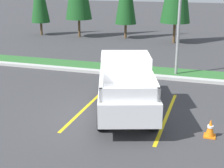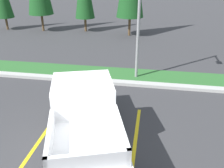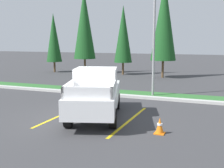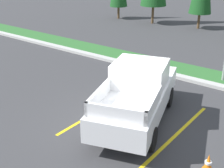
% 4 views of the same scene
% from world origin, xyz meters
% --- Properties ---
extents(ground_plane, '(120.00, 120.00, 0.00)m').
position_xyz_m(ground_plane, '(0.00, 0.00, 0.00)').
color(ground_plane, '#38383A').
extents(parking_line_near, '(0.12, 4.80, 0.01)m').
position_xyz_m(parking_line_near, '(-1.64, 0.34, 0.00)').
color(parking_line_near, yellow).
rests_on(parking_line_near, ground).
extents(parking_line_far, '(0.12, 4.80, 0.01)m').
position_xyz_m(parking_line_far, '(1.46, 0.34, 0.00)').
color(parking_line_far, yellow).
rests_on(parking_line_far, ground).
extents(curb_strip, '(56.00, 0.40, 0.15)m').
position_xyz_m(curb_strip, '(0.00, 5.00, 0.07)').
color(curb_strip, '#B2B2AD').
rests_on(curb_strip, ground).
extents(grass_median, '(56.00, 1.80, 0.06)m').
position_xyz_m(grass_median, '(0.00, 6.10, 0.03)').
color(grass_median, '#2D662D').
rests_on(grass_median, ground).
extents(pickup_truck_main, '(3.43, 5.55, 2.10)m').
position_xyz_m(pickup_truck_main, '(-0.11, 0.39, 1.04)').
color(pickup_truck_main, black).
rests_on(pickup_truck_main, ground).
extents(street_light, '(0.24, 1.49, 6.59)m').
position_xyz_m(street_light, '(1.07, 5.74, 3.84)').
color(street_light, gray).
rests_on(street_light, ground).
extents(cypress_tree_leftmost, '(1.58, 1.58, 6.08)m').
position_xyz_m(cypress_tree_leftmost, '(-11.71, 15.06, 3.58)').
color(cypress_tree_leftmost, brown).
rests_on(cypress_tree_leftmost, ground).
extents(cypress_tree_left_inner, '(2.16, 2.16, 8.30)m').
position_xyz_m(cypress_tree_left_inner, '(-8.15, 15.08, 4.89)').
color(cypress_tree_left_inner, brown).
rests_on(cypress_tree_left_inner, ground).
extents(cypress_tree_center, '(1.72, 1.72, 6.61)m').
position_xyz_m(cypress_tree_center, '(-4.28, 15.60, 3.89)').
color(cypress_tree_center, brown).
rests_on(cypress_tree_center, ground).
extents(cypress_tree_right_inner, '(2.23, 2.23, 8.58)m').
position_xyz_m(cypress_tree_right_inner, '(-0.21, 14.72, 5.05)').
color(cypress_tree_right_inner, brown).
rests_on(cypress_tree_right_inner, ground).
extents(traffic_cone, '(0.36, 0.36, 0.60)m').
position_xyz_m(traffic_cone, '(2.98, -0.87, 0.29)').
color(traffic_cone, orange).
rests_on(traffic_cone, ground).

